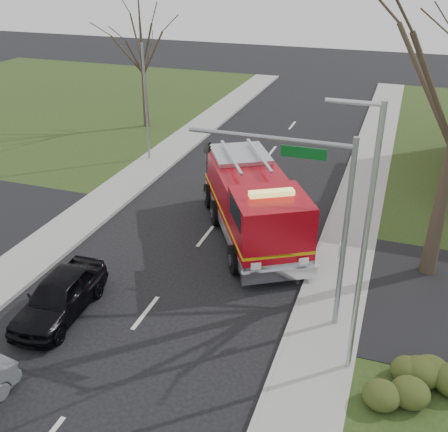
% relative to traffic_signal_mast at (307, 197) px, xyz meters
% --- Properties ---
extents(ground, '(120.00, 120.00, 0.00)m').
position_rel_traffic_signal_mast_xyz_m(ground, '(-5.21, -1.50, -4.71)').
color(ground, black).
rests_on(ground, ground).
extents(sidewalk_right, '(2.40, 80.00, 0.15)m').
position_rel_traffic_signal_mast_xyz_m(sidewalk_right, '(0.99, -1.50, -4.63)').
color(sidewalk_right, gray).
rests_on(sidewalk_right, ground).
extents(sidewalk_left, '(2.40, 80.00, 0.15)m').
position_rel_traffic_signal_mast_xyz_m(sidewalk_left, '(-11.41, -1.50, -4.63)').
color(sidewalk_left, gray).
rests_on(sidewalk_left, ground).
extents(hedge_corner, '(2.80, 2.00, 0.90)m').
position_rel_traffic_signal_mast_xyz_m(hedge_corner, '(3.79, -2.50, -4.13)').
color(hedge_corner, '#2C3915').
rests_on(hedge_corner, lawn_right).
extents(bare_tree_left, '(4.50, 4.50, 9.00)m').
position_rel_traffic_signal_mast_xyz_m(bare_tree_left, '(-15.21, 18.50, 0.86)').
color(bare_tree_left, '#32281D').
rests_on(bare_tree_left, ground).
extents(traffic_signal_mast, '(5.29, 0.18, 6.80)m').
position_rel_traffic_signal_mast_xyz_m(traffic_signal_mast, '(0.00, 0.00, 0.00)').
color(traffic_signal_mast, gray).
rests_on(traffic_signal_mast, ground).
extents(streetlight_pole, '(1.48, 0.16, 8.40)m').
position_rel_traffic_signal_mast_xyz_m(streetlight_pole, '(1.93, -2.00, -0.16)').
color(streetlight_pole, '#B7BABF').
rests_on(streetlight_pole, ground).
extents(utility_pole_far, '(0.14, 0.14, 7.00)m').
position_rel_traffic_signal_mast_xyz_m(utility_pole_far, '(-12.01, 12.50, -1.21)').
color(utility_pole_far, gray).
rests_on(utility_pole_far, ground).
extents(fire_engine, '(6.78, 8.82, 3.44)m').
position_rel_traffic_signal_mast_xyz_m(fire_engine, '(-3.18, 5.21, -3.15)').
color(fire_engine, '#9E0712').
rests_on(fire_engine, ground).
extents(parked_car_maroon, '(2.04, 4.55, 1.52)m').
position_rel_traffic_signal_mast_xyz_m(parked_car_maroon, '(-8.01, -2.50, -3.95)').
color(parked_car_maroon, black).
rests_on(parked_car_maroon, ground).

